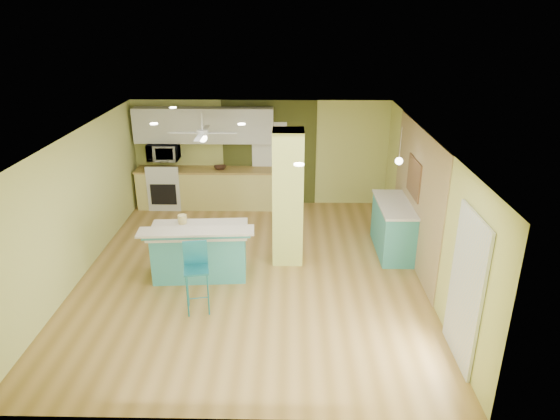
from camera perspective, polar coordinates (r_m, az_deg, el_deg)
The scene contains 23 objects.
floor at distance 9.13m, azimuth -3.27°, elevation -7.09°, with size 6.00×7.00×0.01m, color olive.
ceiling at distance 8.21m, azimuth -3.65°, elevation 8.41°, with size 6.00×7.00×0.01m, color white.
wall_back at distance 11.91m, azimuth -2.18°, elevation 6.52°, with size 6.00×0.01×2.50m, color #C4C96B.
wall_front at distance 5.51m, azimuth -6.26°, elevation -13.42°, with size 6.00×0.01×2.50m, color #C4C96B.
wall_left at distance 9.32m, azimuth -22.20°, elevation 0.36°, with size 0.01×7.00×2.50m, color #C4C96B.
wall_right at distance 8.87m, azimuth 16.28°, elevation 0.10°, with size 0.01×7.00×2.50m, color #C4C96B.
wood_panel at distance 9.41m, azimuth 15.30°, elevation 1.47°, with size 0.02×3.40×2.50m, color #947A55.
olive_accent at distance 11.88m, azimuth -1.21°, elevation 6.50°, with size 2.20×0.02×2.50m, color #41451B.
interior_door at distance 11.92m, azimuth -1.21°, elevation 5.31°, with size 0.82×0.05×2.00m, color white.
french_door at distance 6.97m, azimuth 20.44°, elevation -8.52°, with size 0.04×1.08×2.10m, color silver.
column at distance 9.03m, azimuth 0.91°, elevation 1.40°, with size 0.55×0.55×2.50m, color #C2CE5F.
kitchen_run at distance 11.99m, azimuth -8.42°, elevation 2.51°, with size 3.25×0.63×0.94m.
stove at distance 12.18m, azimuth -12.84°, elevation 2.44°, with size 0.76×0.66×1.08m.
upper_cabinets at distance 11.71m, azimuth -8.73°, elevation 9.55°, with size 3.20×0.34×0.80m, color silver.
microwave at distance 11.93m, azimuth -13.19°, elevation 6.48°, with size 0.70×0.48×0.39m, color silver.
ceiling_fan at distance 10.38m, azimuth -8.85°, elevation 8.66°, with size 1.41×1.41×0.61m.
pendant_lamp at distance 9.28m, azimuth 13.45°, elevation 5.49°, with size 0.14×0.14×0.69m.
wall_decor at distance 9.49m, azimuth 15.07°, elevation 3.59°, with size 0.03×0.90×0.70m, color brown.
peninsula at distance 8.92m, azimuth -9.13°, elevation -4.60°, with size 1.94×1.14×1.03m.
bar_stool at distance 7.84m, azimuth -9.57°, elevation -6.27°, with size 0.44×0.44×1.13m.
side_counter at distance 9.89m, azimuth 12.86°, elevation -1.95°, with size 0.66×1.56×1.00m.
fruit_bowl at distance 11.78m, azimuth -6.86°, elevation 4.83°, with size 0.30×0.30×0.07m, color #3B2218.
canister at distance 9.00m, azimuth -11.11°, elevation -1.03°, with size 0.15×0.15×0.15m, color gold.
Camera 1 is at (0.67, -7.95, 4.43)m, focal length 32.00 mm.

